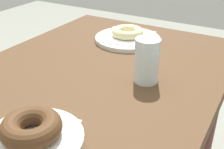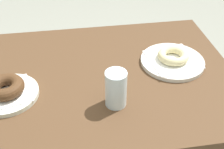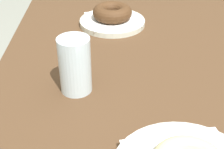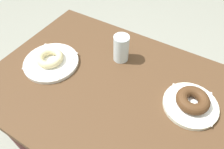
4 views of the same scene
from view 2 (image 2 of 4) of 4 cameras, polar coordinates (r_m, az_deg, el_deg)
The scene contains 8 objects.
table at distance 1.02m, azimuth -9.27°, elevation -3.88°, with size 1.19×0.68×0.74m.
plate_sugar_ring at distance 1.05m, azimuth 12.04°, elevation 2.61°, with size 0.23×0.23×0.01m, color silver.
napkin_sugar_ring at distance 1.05m, azimuth 12.10°, elevation 3.00°, with size 0.17×0.17×0.00m, color white.
donut_sugar_ring at distance 1.04m, azimuth 12.22°, elevation 3.73°, with size 0.11×0.11×0.03m, color beige.
plate_chocolate_ring at distance 0.95m, azimuth -20.26°, elevation -3.77°, with size 0.19×0.19×0.01m, color silver.
napkin_chocolate_ring at distance 0.94m, azimuth -20.37°, elevation -3.36°, with size 0.14×0.14×0.00m, color white.
donut_chocolate_ring at distance 0.93m, azimuth -20.66°, elevation -2.38°, with size 0.12×0.12×0.04m, color #4B2F1A.
water_glass at distance 0.83m, azimuth 0.79°, elevation -2.90°, with size 0.06×0.06×0.12m, color silver.
Camera 2 is at (-0.05, 0.76, 1.34)m, focal length 45.39 mm.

